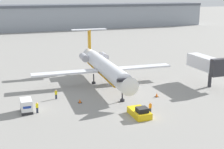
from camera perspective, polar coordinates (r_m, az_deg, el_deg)
The scene contains 11 objects.
ground_plane at distance 48.15m, azimuth 5.11°, elevation -7.79°, with size 600.00×600.00×0.00m, color gray.
terminal_building at distance 161.68m, azimuth -13.51°, elevation 10.12°, with size 180.00×16.80×12.32m.
airplane_main at distance 63.71m, azimuth -1.42°, elevation 1.44°, with size 29.38×28.56×9.96m.
pushback_tug at distance 48.31m, azimuth 5.06°, elevation -6.91°, with size 2.34×4.39×1.71m.
luggage_cart at distance 51.37m, azimuth -15.40°, elevation -5.53°, with size 1.74×2.93×2.13m.
worker_near_tug at distance 49.51m, azimuth 7.00°, elevation -6.01°, with size 0.40×0.25×1.80m.
worker_by_wing at distance 56.39m, azimuth -10.20°, elevation -3.54°, with size 0.40×0.24×1.74m.
worker_on_apron at distance 50.69m, azimuth -13.54°, elevation -5.83°, with size 0.40×0.25×1.79m.
traffic_cone_left at distance 54.10m, azimuth -5.88°, elevation -4.84°, with size 0.66×0.66×0.68m.
traffic_cone_right at distance 57.34m, azimuth 8.19°, elevation -3.71°, with size 0.64×0.64×0.79m.
jet_bridge at distance 65.84m, azimuth 16.84°, elevation 1.90°, with size 3.20×9.43×6.19m.
Camera 1 is at (-19.26, -40.05, 18.53)m, focal length 50.00 mm.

